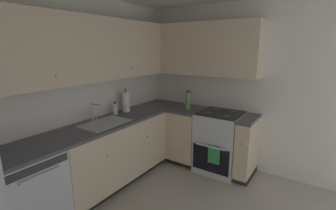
{
  "coord_description": "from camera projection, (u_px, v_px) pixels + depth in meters",
  "views": [
    {
      "loc": [
        -1.71,
        -0.99,
        1.85
      ],
      "look_at": [
        0.96,
        0.79,
        1.08
      ],
      "focal_mm": 25.74,
      "sensor_mm": 36.0,
      "label": 1
    }
  ],
  "objects": [
    {
      "name": "upper_cabinets_back",
      "position": [
        89.0,
        50.0,
        2.92
      ],
      "size": [
        2.56,
        0.34,
        0.78
      ],
      "color": "beige"
    },
    {
      "name": "oil_bottle",
      "position": [
        188.0,
        100.0,
        3.8
      ],
      "size": [
        0.08,
        0.08,
        0.29
      ],
      "color": "#729E66",
      "rests_on": "countertop_right"
    },
    {
      "name": "oven_range",
      "position": [
        220.0,
        141.0,
        3.65
      ],
      "size": [
        0.68,
        0.62,
        1.05
      ],
      "color": "silver",
      "rests_on": "ground_plane"
    },
    {
      "name": "lower_cabinets_back",
      "position": [
        113.0,
        153.0,
        3.3
      ],
      "size": [
        1.68,
        0.62,
        0.86
      ],
      "color": "beige",
      "rests_on": "ground_plane"
    },
    {
      "name": "countertop_back",
      "position": [
        111.0,
        122.0,
        3.2
      ],
      "size": [
        2.88,
        0.6,
        0.03
      ],
      "primitive_type": "cube",
      "color": "#4C4C51",
      "rests_on": "lower_cabinets_back"
    },
    {
      "name": "dishwasher",
      "position": [
        27.0,
        194.0,
        2.38
      ],
      "size": [
        0.6,
        0.63,
        0.86
      ],
      "color": "silver",
      "rests_on": "ground_plane"
    },
    {
      "name": "wall_right",
      "position": [
        247.0,
        89.0,
        3.57
      ],
      "size": [
        0.05,
        3.38,
        2.49
      ],
      "primitive_type": "cube",
      "color": "silver",
      "rests_on": "ground_plane"
    },
    {
      "name": "wall_back",
      "position": [
        66.0,
        98.0,
        2.95
      ],
      "size": [
        3.81,
        0.05,
        2.49
      ],
      "primitive_type": "cube",
      "color": "silver",
      "rests_on": "ground_plane"
    },
    {
      "name": "soap_bottle",
      "position": [
        115.0,
        109.0,
        3.48
      ],
      "size": [
        0.06,
        0.06,
        0.19
      ],
      "color": "silver",
      "rests_on": "countertop_back"
    },
    {
      "name": "paper_towel_roll",
      "position": [
        126.0,
        102.0,
        3.62
      ],
      "size": [
        0.11,
        0.11,
        0.36
      ],
      "color": "white",
      "rests_on": "countertop_back"
    },
    {
      "name": "lower_cabinets_right",
      "position": [
        203.0,
        139.0,
        3.78
      ],
      "size": [
        0.62,
        1.3,
        0.86
      ],
      "color": "beige",
      "rests_on": "ground_plane"
    },
    {
      "name": "faucet",
      "position": [
        94.0,
        110.0,
        3.16
      ],
      "size": [
        0.07,
        0.16,
        0.24
      ],
      "color": "silver",
      "rests_on": "countertop_back"
    },
    {
      "name": "countertop_right",
      "position": [
        204.0,
        112.0,
        3.68
      ],
      "size": [
        0.6,
        1.3,
        0.03
      ],
      "color": "#4C4C51",
      "rests_on": "lower_cabinets_right"
    },
    {
      "name": "upper_cabinets_right",
      "position": [
        199.0,
        49.0,
        3.68
      ],
      "size": [
        0.32,
        1.85,
        0.78
      ],
      "color": "beige"
    },
    {
      "name": "sink",
      "position": [
        105.0,
        126.0,
        3.08
      ],
      "size": [
        0.61,
        0.4,
        0.1
      ],
      "color": "#B7B7BC",
      "rests_on": "countertop_back"
    }
  ]
}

